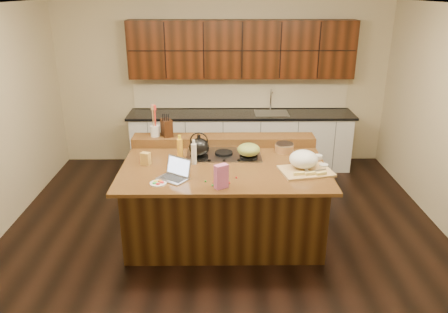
{
  "coord_description": "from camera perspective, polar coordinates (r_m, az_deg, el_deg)",
  "views": [
    {
      "loc": [
        -0.04,
        -4.77,
        2.87
      ],
      "look_at": [
        0.0,
        0.05,
        1.0
      ],
      "focal_mm": 35.0,
      "sensor_mm": 36.0,
      "label": 1
    }
  ],
  "objects": [
    {
      "name": "back_ledge",
      "position": [
        5.79,
        -0.05,
        2.15
      ],
      "size": [
        2.4,
        0.3,
        0.12
      ],
      "primitive_type": "cube",
      "color": "black",
      "rests_on": "island"
    },
    {
      "name": "gumdrop_8",
      "position": [
        4.78,
        1.65,
        -2.77
      ],
      "size": [
        0.02,
        0.02,
        0.02
      ],
      "primitive_type": "ellipsoid",
      "color": "red",
      "rests_on": "island"
    },
    {
      "name": "candy_plate",
      "position": [
        4.7,
        -8.59,
        -3.48
      ],
      "size": [
        0.18,
        0.18,
        0.01
      ],
      "primitive_type": "cylinder",
      "rotation": [
        0.0,
        0.0,
        0.02
      ],
      "color": "white",
      "rests_on": "island"
    },
    {
      "name": "ramekin_b",
      "position": [
        5.29,
        9.85,
        -0.5
      ],
      "size": [
        0.12,
        0.12,
        0.04
      ],
      "primitive_type": "cylinder",
      "rotation": [
        0.0,
        0.0,
        -0.29
      ],
      "color": "white",
      "rests_on": "island"
    },
    {
      "name": "gumdrop_4",
      "position": [
        4.65,
        0.71,
        -3.44
      ],
      "size": [
        0.02,
        0.02,
        0.02
      ],
      "primitive_type": "ellipsoid",
      "color": "red",
      "rests_on": "island"
    },
    {
      "name": "gumdrop_10",
      "position": [
        4.6,
        0.2,
        -3.78
      ],
      "size": [
        0.02,
        0.02,
        0.02
      ],
      "primitive_type": "ellipsoid",
      "color": "red",
      "rests_on": "island"
    },
    {
      "name": "utensil_crock",
      "position": [
        5.81,
        -8.99,
        3.31
      ],
      "size": [
        0.13,
        0.13,
        0.14
      ],
      "primitive_type": "cylinder",
      "rotation": [
        0.0,
        0.0,
        0.13
      ],
      "color": "white",
      "rests_on": "back_ledge"
    },
    {
      "name": "gumdrop_9",
      "position": [
        4.69,
        -2.43,
        -3.25
      ],
      "size": [
        0.02,
        0.02,
        0.02
      ],
      "primitive_type": "ellipsoid",
      "color": "#198C26",
      "rests_on": "island"
    },
    {
      "name": "gumdrop_3",
      "position": [
        4.65,
        0.51,
        -3.49
      ],
      "size": [
        0.02,
        0.02,
        0.02
      ],
      "primitive_type": "ellipsoid",
      "color": "#198C26",
      "rests_on": "island"
    },
    {
      "name": "green_bowl",
      "position": [
        5.28,
        3.25,
        0.9
      ],
      "size": [
        0.3,
        0.3,
        0.15
      ],
      "primitive_type": "ellipsoid",
      "rotation": [
        0.0,
        0.0,
        0.08
      ],
      "color": "olive",
      "rests_on": "cooktop"
    },
    {
      "name": "gumdrop_6",
      "position": [
        4.69,
        0.37,
        -3.25
      ],
      "size": [
        0.02,
        0.02,
        0.02
      ],
      "primitive_type": "ellipsoid",
      "color": "red",
      "rests_on": "island"
    },
    {
      "name": "gumdrop_1",
      "position": [
        4.61,
        0.33,
        -3.69
      ],
      "size": [
        0.02,
        0.02,
        0.02
      ],
      "primitive_type": "ellipsoid",
      "color": "#198C26",
      "rests_on": "island"
    },
    {
      "name": "gumdrop_0",
      "position": [
        4.68,
        -1.31,
        -3.28
      ],
      "size": [
        0.02,
        0.02,
        0.02
      ],
      "primitive_type": "ellipsoid",
      "color": "red",
      "rests_on": "island"
    },
    {
      "name": "ramekin_a",
      "position": [
        5.17,
        12.86,
        -1.23
      ],
      "size": [
        0.12,
        0.12,
        0.04
      ],
      "primitive_type": "cylinder",
      "rotation": [
        0.0,
        0.0,
        -0.19
      ],
      "color": "white",
      "rests_on": "island"
    },
    {
      "name": "kitchen_timer",
      "position": [
        5.0,
        10.69,
        -1.71
      ],
      "size": [
        0.1,
        0.1,
        0.07
      ],
      "primitive_type": "cone",
      "rotation": [
        0.0,
        0.0,
        -0.4
      ],
      "color": "silver",
      "rests_on": "island"
    },
    {
      "name": "package_box",
      "position": [
        5.21,
        -10.19,
        -0.27
      ],
      "size": [
        0.12,
        0.11,
        0.15
      ],
      "primitive_type": "cube",
      "rotation": [
        0.0,
        0.0,
        -0.35
      ],
      "color": "gold",
      "rests_on": "island"
    },
    {
      "name": "laptop",
      "position": [
        4.8,
        -6.35,
        -2.14
      ],
      "size": [
        0.4,
        0.38,
        0.22
      ],
      "rotation": [
        0.0,
        0.0,
        -0.6
      ],
      "color": "#B7B7BC",
      "rests_on": "island"
    },
    {
      "name": "vinegar_bottle",
      "position": [
        5.13,
        -3.94,
        0.32
      ],
      "size": [
        0.08,
        0.08,
        0.25
      ],
      "primitive_type": "cylinder",
      "rotation": [
        0.0,
        0.0,
        -0.22
      ],
      "color": "silver",
      "rests_on": "island"
    },
    {
      "name": "oil_bottle",
      "position": [
        5.25,
        -5.78,
        0.87
      ],
      "size": [
        0.09,
        0.09,
        0.27
      ],
      "primitive_type": "cylinder",
      "rotation": [
        0.0,
        0.0,
        -0.4
      ],
      "color": "gold",
      "rests_on": "island"
    },
    {
      "name": "pink_bag",
      "position": [
        4.51,
        -0.36,
        -2.62
      ],
      "size": [
        0.16,
        0.14,
        0.26
      ],
      "primitive_type": "cube",
      "rotation": [
        0.0,
        0.0,
        0.55
      ],
      "color": "#C35B93",
      "rests_on": "island"
    },
    {
      "name": "gumdrop_5",
      "position": [
        4.64,
        0.21,
        -3.53
      ],
      "size": [
        0.02,
        0.02,
        0.02
      ],
      "primitive_type": "ellipsoid",
      "color": "#198C26",
      "rests_on": "island"
    },
    {
      "name": "gumdrop_2",
      "position": [
        4.72,
        -0.58,
        -3.07
      ],
      "size": [
        0.02,
        0.02,
        0.02
      ],
      "primitive_type": "ellipsoid",
      "color": "red",
      "rests_on": "island"
    },
    {
      "name": "wooden_tray",
      "position": [
        5.04,
        10.43,
        -0.69
      ],
      "size": [
        0.63,
        0.51,
        0.23
      ],
      "rotation": [
        0.0,
        0.0,
        0.21
      ],
      "color": "tan",
      "rests_on": "island"
    },
    {
      "name": "knife_block",
      "position": [
        5.77,
        -7.5,
        3.74
      ],
      "size": [
        0.18,
        0.22,
        0.23
      ],
      "primitive_type": "cube",
      "rotation": [
        0.0,
        0.0,
        0.43
      ],
      "color": "black",
      "rests_on": "back_ledge"
    },
    {
      "name": "ramekin_c",
      "position": [
        5.44,
        12.19,
        -0.04
      ],
      "size": [
        0.12,
        0.12,
        0.04
      ],
      "primitive_type": "cylinder",
      "rotation": [
        0.0,
        0.0,
        -0.22
      ],
      "color": "white",
      "rests_on": "island"
    },
    {
      "name": "strainer_bowl",
      "position": [
        5.6,
        7.89,
        1.1
      ],
      "size": [
        0.25,
        0.25,
        0.09
      ],
      "primitive_type": "cylinder",
      "rotation": [
        0.0,
        0.0,
        -0.04
      ],
      "color": "#996B3F",
      "rests_on": "island"
    },
    {
      "name": "back_counter",
      "position": [
        7.25,
        2.24,
        6.12
      ],
      "size": [
        3.7,
        0.66,
        2.4
      ],
      "color": "silver",
      "rests_on": "ground"
    },
    {
      "name": "gumdrop_11",
      "position": [
        4.6,
        -1.52,
        -3.77
      ],
      "size": [
        0.02,
        0.02,
        0.02
      ],
      "primitive_type": "ellipsoid",
      "color": "#198C26",
      "rests_on": "island"
    },
    {
      "name": "gumdrop_7",
      "position": [
        4.69,
        0.44,
        -3.24
      ],
      "size": [
        0.02,
        0.02,
        0.02
      ],
      "primitive_type": "ellipsoid",
      "color": "#198C26",
      "rests_on": "island"
    },
    {
      "name": "island",
      "position": [
        5.34,
        0.0,
        -5.56
      ],
      "size": [
        2.4,
        1.6,
        0.92
      ],
      "color": "black",
      "rests_on": "ground"
    },
    {
      "name": "kettle",
      "position": [
        5.26,
        -3.28,
        1.23
      ],
      "size": [
        0.31,
        0.31,
        0.22
      ],
      "primitive_type": "ellipsoid",
      "rotation": [
        0.0,
        0.0,
        0.33
      ],
      "color": "black",
      "rests_on": "cooktop"
    },
    {
      "name": "room",
      "position": [
        5.01,
        0.0,
        3.53
      ],
      "size": [
        5.52,
        5.02,
        2.72
      ],
      "color": "black",
      "rests_on": "ground"
    },
    {
      "name": "cooktop",
      "position": [
        5.43,
        -0.02,
        0.32
      ],
      "size": [
        0.92,
        0.52,
        0.05
      ],
      "color": "gray",
      "rests_on": "island"
    }
  ]
}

